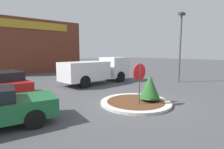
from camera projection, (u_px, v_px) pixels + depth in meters
name	position (u px, v px, depth m)	size (l,w,h in m)	color
ground_plane	(135.00, 104.00, 8.78)	(120.00, 120.00, 0.00)	#474749
traffic_island	(135.00, 102.00, 8.77)	(3.51, 3.51, 0.13)	#BCB7AD
stop_sign	(139.00, 77.00, 8.10)	(0.80, 0.07, 2.07)	#4C4C51
island_shrub	(150.00, 86.00, 8.80)	(1.03, 1.03, 1.32)	brown
utility_truck	(97.00, 70.00, 14.45)	(6.26, 2.62, 2.12)	silver
storefront_building	(28.00, 47.00, 23.38)	(12.12, 6.07, 6.59)	brown
parked_sedan_red	(4.00, 83.00, 10.51)	(2.31, 4.82, 1.45)	#B21919
light_pole	(180.00, 42.00, 14.73)	(0.70, 0.30, 5.84)	#4C4C51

